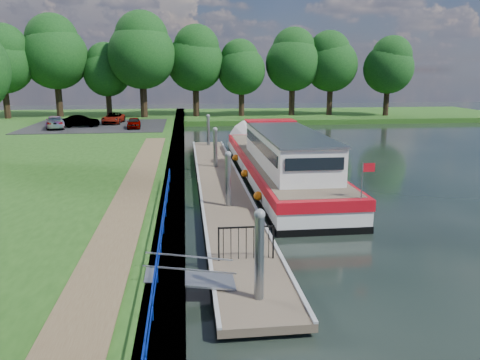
{
  "coord_description": "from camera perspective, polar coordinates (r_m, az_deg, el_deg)",
  "views": [
    {
      "loc": [
        -1.88,
        -12.07,
        6.49
      ],
      "look_at": [
        0.64,
        9.35,
        1.4
      ],
      "focal_mm": 35.0,
      "sensor_mm": 36.0,
      "label": 1
    }
  ],
  "objects": [
    {
      "name": "car_a",
      "position": [
        47.88,
        -12.82,
        6.82
      ],
      "size": [
        1.5,
        3.27,
        1.09
      ],
      "primitive_type": "imported",
      "rotation": [
        0.0,
        0.0,
        0.07
      ],
      "color": "#999999",
      "rests_on": "carpark"
    },
    {
      "name": "ground",
      "position": [
        13.83,
        1.96,
        -14.71
      ],
      "size": [
        160.0,
        160.0,
        0.0
      ],
      "primitive_type": "plane",
      "color": "black",
      "rests_on": "ground"
    },
    {
      "name": "car_d",
      "position": [
        52.76,
        -15.19,
        7.29
      ],
      "size": [
        2.19,
        4.21,
        1.13
      ],
      "primitive_type": "imported",
      "rotation": [
        0.0,
        0.0,
        -0.08
      ],
      "color": "#999999",
      "rests_on": "carpark"
    },
    {
      "name": "car_b",
      "position": [
        50.35,
        -18.84,
        6.81
      ],
      "size": [
        3.7,
        1.65,
        1.18
      ],
      "primitive_type": "imported",
      "rotation": [
        0.0,
        0.0,
        1.68
      ],
      "color": "#999999",
      "rests_on": "carpark"
    },
    {
      "name": "footpath",
      "position": [
        21.01,
        -13.35,
        -2.8
      ],
      "size": [
        1.6,
        40.0,
        0.05
      ],
      "primitive_type": "cube",
      "color": "brown",
      "rests_on": "riverbank"
    },
    {
      "name": "mooring_piles",
      "position": [
        25.68,
        -2.36,
        1.56
      ],
      "size": [
        0.3,
        27.3,
        3.55
      ],
      "color": "gray",
      "rests_on": "ground"
    },
    {
      "name": "gangway",
      "position": [
        13.87,
        -6.08,
        -11.81
      ],
      "size": [
        2.58,
        1.0,
        0.92
      ],
      "color": "#A5A8AD",
      "rests_on": "ground"
    },
    {
      "name": "carpark",
      "position": [
        51.21,
        -17.02,
        6.33
      ],
      "size": [
        14.0,
        12.0,
        0.06
      ],
      "primitive_type": "cube",
      "color": "black",
      "rests_on": "riverbank"
    },
    {
      "name": "blue_fence",
      "position": [
        15.96,
        -9.51,
        -5.84
      ],
      "size": [
        0.04,
        18.04,
        0.72
      ],
      "color": "#0C2DBF",
      "rests_on": "riverbank"
    },
    {
      "name": "horizon_trees",
      "position": [
        60.77,
        -6.65,
        14.57
      ],
      "size": [
        54.38,
        10.03,
        12.87
      ],
      "color": "#332316",
      "rests_on": "ground"
    },
    {
      "name": "barge",
      "position": [
        28.67,
        4.44,
        2.38
      ],
      "size": [
        4.36,
        21.15,
        4.78
      ],
      "color": "black",
      "rests_on": "ground"
    },
    {
      "name": "bank_edge",
      "position": [
        27.76,
        -7.92,
        0.45
      ],
      "size": [
        1.1,
        90.0,
        0.78
      ],
      "primitive_type": "cube",
      "color": "#473D2D",
      "rests_on": "ground"
    },
    {
      "name": "car_c",
      "position": [
        49.92,
        -21.61,
        6.57
      ],
      "size": [
        2.73,
        4.59,
        1.25
      ],
      "primitive_type": "imported",
      "rotation": [
        0.0,
        0.0,
        3.38
      ],
      "color": "#999999",
      "rests_on": "carpark"
    },
    {
      "name": "gate_panel",
      "position": [
        15.35,
        0.76,
        -7.08
      ],
      "size": [
        1.85,
        0.05,
        1.15
      ],
      "color": "black",
      "rests_on": "ground"
    },
    {
      "name": "far_bank",
      "position": [
        65.85,
        5.56,
        7.83
      ],
      "size": [
        60.0,
        18.0,
        0.6
      ],
      "primitive_type": "cube",
      "color": "#204B15",
      "rests_on": "ground"
    },
    {
      "name": "pontoon",
      "position": [
        25.92,
        -2.34,
        -0.81
      ],
      "size": [
        2.5,
        30.0,
        0.56
      ],
      "color": "brown",
      "rests_on": "ground"
    }
  ]
}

